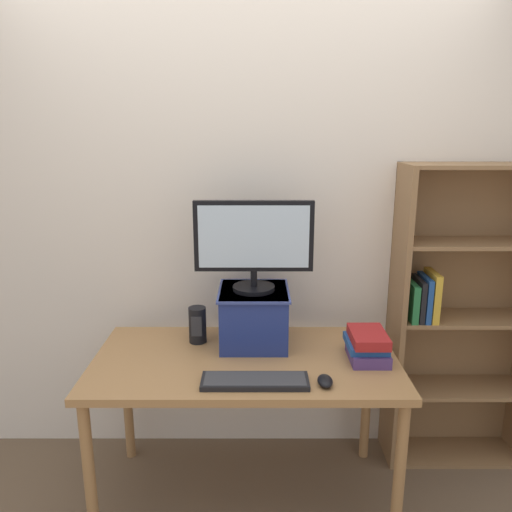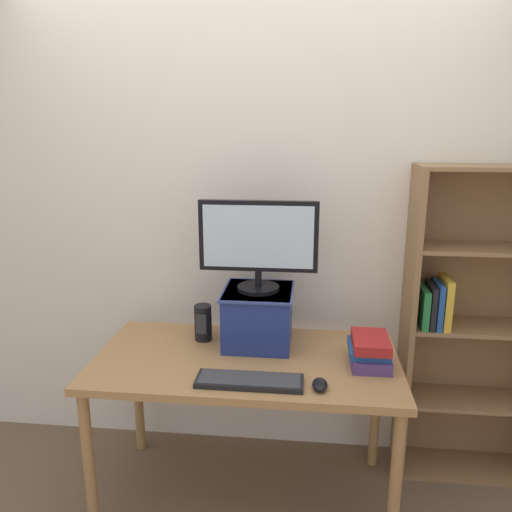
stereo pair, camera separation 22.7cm
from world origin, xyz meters
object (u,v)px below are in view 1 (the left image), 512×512
at_px(bookshelf_unit, 462,316).
at_px(keyboard, 257,381).
at_px(book_stack, 370,346).
at_px(desk_speaker, 200,325).
at_px(computer_monitor, 256,242).
at_px(desk, 248,373).
at_px(riser_box, 256,315).
at_px(computer_mouse, 327,381).

xyz_separation_m(bookshelf_unit, keyboard, (-1.09, -0.61, -0.06)).
bearing_deg(book_stack, desk_speaker, 166.56).
xyz_separation_m(keyboard, book_stack, (0.52, 0.23, 0.06)).
bearing_deg(computer_monitor, keyboard, -89.10).
relative_size(bookshelf_unit, keyboard, 3.61).
height_order(desk, book_stack, book_stack).
bearing_deg(book_stack, computer_monitor, 160.71).
bearing_deg(book_stack, riser_box, 160.57).
distance_m(desk, keyboard, 0.26).
bearing_deg(computer_monitor, computer_mouse, -54.72).
xyz_separation_m(computer_mouse, desk_speaker, (-0.58, 0.43, 0.07)).
relative_size(keyboard, computer_mouse, 4.34).
height_order(desk, computer_monitor, computer_monitor).
relative_size(bookshelf_unit, computer_monitor, 2.88).
xyz_separation_m(bookshelf_unit, riser_box, (-1.10, -0.19, 0.08)).
height_order(bookshelf_unit, computer_monitor, bookshelf_unit).
bearing_deg(computer_mouse, riser_box, 125.19).
bearing_deg(desk, bookshelf_unit, 17.79).
height_order(riser_box, computer_mouse, riser_box).
distance_m(bookshelf_unit, keyboard, 1.25).
xyz_separation_m(keyboard, desk_speaker, (-0.29, 0.42, 0.08)).
xyz_separation_m(desk, bookshelf_unit, (1.14, 0.36, 0.15)).
distance_m(keyboard, computer_mouse, 0.29).
distance_m(riser_box, computer_mouse, 0.53).
xyz_separation_m(bookshelf_unit, computer_monitor, (-1.10, -0.19, 0.45)).
height_order(computer_mouse, book_stack, book_stack).
bearing_deg(keyboard, book_stack, 23.77).
bearing_deg(computer_monitor, bookshelf_unit, 10.04).
bearing_deg(computer_mouse, book_stack, 46.63).
relative_size(bookshelf_unit, computer_mouse, 15.68).
distance_m(bookshelf_unit, desk_speaker, 1.39).
relative_size(book_stack, desk_speaker, 1.29).
height_order(computer_monitor, book_stack, computer_monitor).
bearing_deg(computer_mouse, computer_monitor, 125.28).
bearing_deg(keyboard, computer_mouse, -2.09).
distance_m(computer_mouse, desk_speaker, 0.73).
xyz_separation_m(riser_box, desk_speaker, (-0.28, 0.01, -0.05)).
height_order(book_stack, desk_speaker, desk_speaker).
xyz_separation_m(riser_box, computer_monitor, (-0.00, -0.00, 0.37)).
height_order(desk, riser_box, riser_box).
xyz_separation_m(computer_monitor, keyboard, (0.01, -0.41, -0.50)).
bearing_deg(computer_mouse, desk, 143.27).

